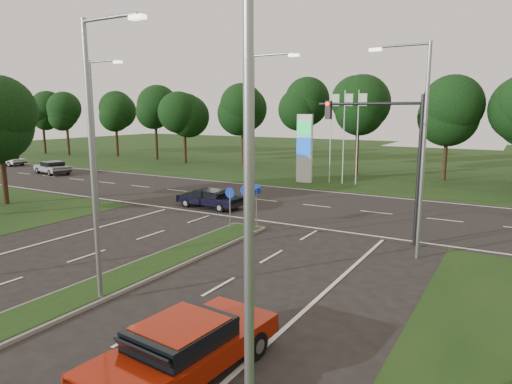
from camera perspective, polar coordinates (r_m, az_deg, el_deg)
The scene contains 16 objects.
verge_far at distance 60.42m, azimuth 18.17°, elevation 3.62°, with size 160.00×50.00×0.02m, color black.
cross_road at distance 31.10m, azimuth 5.89°, elevation -1.58°, with size 160.00×12.00×0.02m, color black.
median_kerb at distance 15.97m, azimuth -26.33°, elevation -13.81°, with size 2.00×26.00×0.12m, color slate.
streetlight_median_near at distance 15.14m, azimuth -19.39°, elevation 5.09°, with size 2.53×0.22×9.00m.
streetlight_median_far at distance 22.91m, azimuth 0.07°, elevation 7.14°, with size 2.53×0.22×9.00m.
streetlight_left_far at distance 27.39m, azimuth -19.37°, elevation 7.06°, with size 2.53×0.22×9.00m.
streetlight_right_far at distance 20.16m, azimuth 19.73°, elevation 6.16°, with size 2.53×0.22×9.00m.
streetlight_right_near at distance 6.96m, azimuth -2.33°, elevation 0.45°, with size 2.53×0.22×9.00m.
traffic_signal at distance 22.48m, azimuth 16.57°, elevation 5.59°, with size 5.10×0.42×7.00m.
median_signs at distance 24.17m, azimuth -1.51°, elevation -0.75°, with size 1.16×1.76×2.38m.
gas_pylon at distance 40.39m, azimuth 6.39°, elevation 5.66°, with size 5.80×1.26×8.00m.
treeline_far at distance 45.45m, azimuth 14.65°, elevation 10.47°, with size 6.00×6.00×9.90m.
red_sedan at distance 11.51m, azimuth -9.04°, elevation -18.59°, with size 2.49×5.21×1.39m.
navy_sedan at distance 29.94m, azimuth -5.69°, elevation -0.78°, with size 4.41×1.94×1.19m.
far_car_a at distance 50.25m, azimuth -24.10°, elevation 2.84°, with size 4.81×2.88×1.30m.
far_car_b at distance 60.53m, azimuth -28.61°, elevation 3.52°, with size 4.29×2.13×1.20m.
Camera 1 is at (12.50, -3.79, 6.24)m, focal length 32.00 mm.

